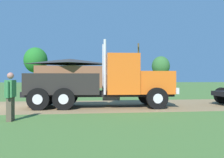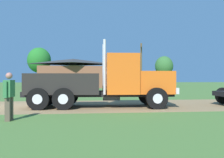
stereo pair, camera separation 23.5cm
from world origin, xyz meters
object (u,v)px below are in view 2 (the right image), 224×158
Objects in this scene: visitor_standing_near at (9,94)px; utility_pole_near at (141,65)px; shed_building at (73,74)px; truck_foreground_white at (103,83)px.

utility_pole_near is (11.52, 27.53, 2.85)m from visitor_standing_near.
utility_pole_near is (11.00, -7.44, 1.30)m from shed_building.
shed_building is (-3.23, 31.02, 1.21)m from truck_foreground_white.
shed_building is 1.69× the size of utility_pole_near.
visitor_standing_near is 0.25× the size of utility_pole_near.
truck_foreground_white is 0.68× the size of shed_building.
shed_building is at bearing 89.15° from visitor_standing_near.
utility_pole_near is (7.77, 23.58, 2.51)m from truck_foreground_white.
shed_building is (0.52, 34.98, 1.55)m from visitor_standing_near.
visitor_standing_near is at bearing -133.50° from truck_foreground_white.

